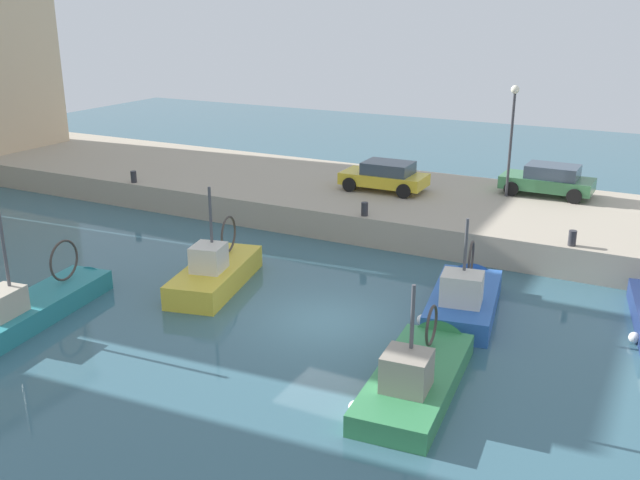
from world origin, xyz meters
The scene contains 12 objects.
water_surface centered at (0.00, 0.00, 0.00)m, with size 80.00×80.00×0.00m, color #386070.
quay_wall centered at (11.50, 0.00, 0.60)m, with size 9.00×56.00×1.20m, color #ADA08C.
fishing_boat_yellow centered at (1.12, 4.74, 0.11)m, with size 5.75×2.87×4.39m.
fishing_boat_green centered at (-2.17, -3.86, 0.10)m, with size 6.16×2.38×3.99m.
fishing_boat_blue centered at (2.99, -3.52, 0.12)m, with size 5.67×2.73×4.17m.
fishing_boat_teal centered at (-3.76, 8.14, 0.10)m, with size 7.04×2.47×4.48m.
parked_car_yellow centered at (11.46, 2.83, 1.88)m, with size 2.05×3.84×1.33m.
parked_car_green centered at (14.02, -3.89, 1.90)m, with size 2.02×3.95×1.37m.
mooring_bollard_south centered at (7.35, -6.00, 1.48)m, with size 0.28×0.28×0.55m, color #2D2D33.
mooring_bollard_mid centered at (7.35, 2.00, 1.48)m, with size 0.28×0.28×0.55m, color #2D2D33.
mooring_bollard_north centered at (7.35, 14.00, 1.48)m, with size 0.28×0.28×0.55m, color #2D2D33.
quay_streetlamp centered at (13.00, -2.32, 4.45)m, with size 0.36×0.36×4.83m.
Camera 1 is at (-17.89, -9.15, 9.39)m, focal length 40.14 mm.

